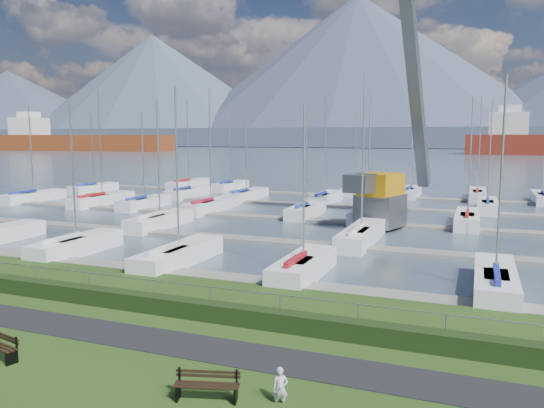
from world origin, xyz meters
The scene contains 12 objects.
path centered at (0.00, -3.00, 0.01)m, with size 160.00×2.00×0.04m, color black.
water centered at (0.00, 260.00, -0.40)m, with size 800.00×540.00×0.20m, color #425261.
hedge centered at (0.00, -0.40, 0.35)m, with size 80.00×0.70×0.70m, color black.
fence centered at (0.00, 0.00, 1.20)m, with size 0.04×0.04×80.00m, color gray.
foothill centered at (0.00, 330.00, 6.00)m, with size 900.00×80.00×12.00m, color #49536B.
mountains centered at (7.35, 404.62, 46.68)m, with size 1190.00×360.00×115.00m.
docks centered at (0.00, 26.00, -0.22)m, with size 90.00×41.60×0.25m.
bench_right centered at (5.13, -6.10, 0.42)m, with size 1.85×0.90×0.85m.
person centered at (7.06, -5.54, 0.58)m, with size 0.42×0.28×1.15m, color #B6B7BD.
crane centered at (5.00, 25.70, 5.33)m, with size 5.56×13.48×22.35m.
cargo_ship_west centered at (-174.42, 192.73, 3.65)m, with size 90.31×28.33×21.50m.
sailboat_fleet centered at (-0.54, 28.46, 5.41)m, with size 73.93×50.09×13.45m.
Camera 1 is at (11.76, -18.25, 7.21)m, focal length 35.00 mm.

